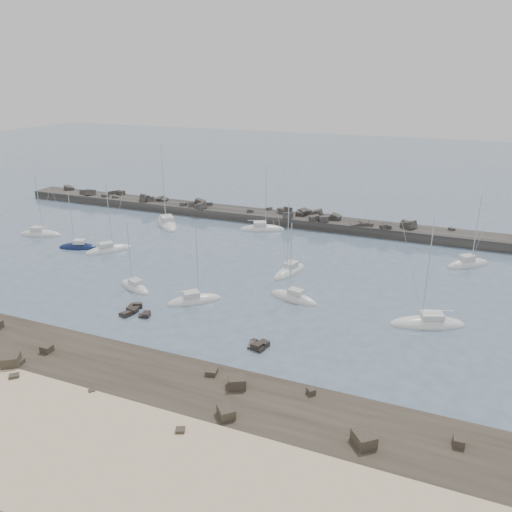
{
  "coord_description": "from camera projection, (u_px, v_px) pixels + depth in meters",
  "views": [
    {
      "loc": [
        32.42,
        -56.93,
        29.52
      ],
      "look_at": [
        4.14,
        12.0,
        2.07
      ],
      "focal_mm": 35.0,
      "sensor_mm": 36.0,
      "label": 1
    }
  ],
  "objects": [
    {
      "name": "sailboat_4",
      "position": [
        262.0,
        229.0,
        99.43
      ],
      "size": [
        9.34,
        6.03,
        14.16
      ],
      "color": "silver",
      "rests_on": "ground"
    },
    {
      "name": "rock_shelf",
      "position": [
        97.0,
        373.0,
        52.03
      ],
      "size": [
        140.0,
        12.27,
        1.97
      ],
      "color": "#2D261F",
      "rests_on": "ground"
    },
    {
      "name": "ground",
      "position": [
        197.0,
        293.0,
        71.17
      ],
      "size": [
        400.0,
        400.0,
        0.0
      ],
      "primitive_type": "plane",
      "color": "slate",
      "rests_on": "ground"
    },
    {
      "name": "sailboat_0",
      "position": [
        40.0,
        235.0,
        96.23
      ],
      "size": [
        8.58,
        4.81,
        13.05
      ],
      "color": "silver",
      "rests_on": "ground"
    },
    {
      "name": "rock_cluster_far",
      "position": [
        257.0,
        347.0,
        56.93
      ],
      "size": [
        2.6,
        2.69,
        1.39
      ],
      "color": "black",
      "rests_on": "ground"
    },
    {
      "name": "sailboat_3",
      "position": [
        109.0,
        250.0,
        87.76
      ],
      "size": [
        7.07,
        8.05,
        13.03
      ],
      "color": "silver",
      "rests_on": "ground"
    },
    {
      "name": "sailboat_10",
      "position": [
        468.0,
        265.0,
        81.13
      ],
      "size": [
        7.54,
        6.98,
        12.72
      ],
      "color": "silver",
      "rests_on": "ground"
    },
    {
      "name": "sailboat_7",
      "position": [
        194.0,
        301.0,
        68.29
      ],
      "size": [
        7.21,
        6.74,
        12.03
      ],
      "color": "silver",
      "rests_on": "ground"
    },
    {
      "name": "rock_cluster_near",
      "position": [
        135.0,
        313.0,
        65.14
      ],
      "size": [
        4.13,
        4.33,
        1.57
      ],
      "color": "black",
      "rests_on": "ground"
    },
    {
      "name": "sailboat_6",
      "position": [
        289.0,
        272.0,
        78.16
      ],
      "size": [
        4.4,
        8.09,
        12.42
      ],
      "color": "silver",
      "rests_on": "ground"
    },
    {
      "name": "sailboat_1",
      "position": [
        167.0,
        224.0,
        102.84
      ],
      "size": [
        10.21,
        10.52,
        17.58
      ],
      "color": "silver",
      "rests_on": "ground"
    },
    {
      "name": "sailboat_9",
      "position": [
        427.0,
        324.0,
        61.98
      ],
      "size": [
        9.76,
        6.08,
        14.68
      ],
      "color": "silver",
      "rests_on": "ground"
    },
    {
      "name": "breakwater",
      "position": [
        251.0,
        218.0,
        106.75
      ],
      "size": [
        115.0,
        7.01,
        5.12
      ],
      "color": "#2C2927",
      "rests_on": "ground"
    },
    {
      "name": "sailboat_8",
      "position": [
        294.0,
        298.0,
        69.03
      ],
      "size": [
        7.7,
        3.92,
        11.85
      ],
      "color": "silver",
      "rests_on": "ground"
    },
    {
      "name": "sand_strip",
      "position": [
        20.0,
        433.0,
        43.39
      ],
      "size": [
        140.0,
        14.0,
        1.0
      ],
      "primitive_type": "cube",
      "color": "beige",
      "rests_on": "ground"
    },
    {
      "name": "sailboat_2",
      "position": [
        78.0,
        247.0,
        89.15
      ],
      "size": [
        7.36,
        4.29,
        11.32
      ],
      "color": "#0F1A41",
      "rests_on": "ground"
    },
    {
      "name": "sailboat_5",
      "position": [
        135.0,
        287.0,
        72.6
      ],
      "size": [
        7.04,
        4.62,
        10.84
      ],
      "color": "silver",
      "rests_on": "ground"
    }
  ]
}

